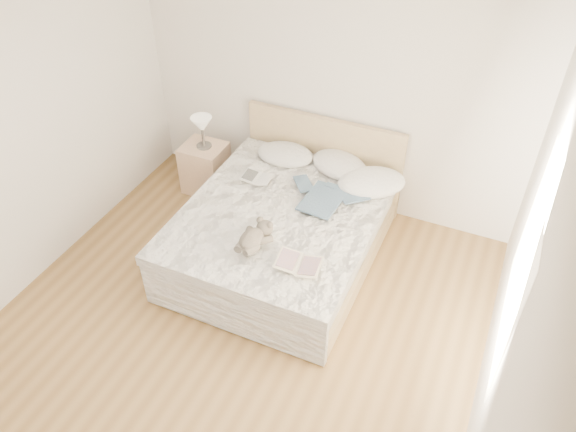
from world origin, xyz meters
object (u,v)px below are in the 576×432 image
object	(u,v)px
table_lamp	(202,126)
photo_book	(257,178)
childrens_book	(299,264)
teddy_bear	(252,245)
bed	(284,230)
nightstand	(205,168)

from	to	relation	value
table_lamp	photo_book	distance (m)	0.92
table_lamp	childrens_book	xyz separation A→B (m)	(1.66, -1.29, -0.18)
teddy_bear	childrens_book	bearing A→B (deg)	5.08
table_lamp	childrens_book	distance (m)	2.11
photo_book	teddy_bear	bearing A→B (deg)	-69.49
table_lamp	bed	bearing A→B (deg)	-26.76
nightstand	photo_book	size ratio (longest dim) A/B	1.85
photo_book	nightstand	bearing A→B (deg)	152.64
photo_book	bed	bearing A→B (deg)	-35.19
bed	childrens_book	world-z (taller)	bed
table_lamp	teddy_bear	bearing A→B (deg)	-45.92
photo_book	teddy_bear	xyz separation A→B (m)	(0.40, -0.89, 0.02)
teddy_bear	bed	bearing A→B (deg)	98.39
bed	childrens_book	bearing A→B (deg)	-57.20
bed	teddy_bear	bearing A→B (deg)	-90.51
nightstand	table_lamp	size ratio (longest dim) A/B	1.58
nightstand	childrens_book	bearing A→B (deg)	-37.54
photo_book	childrens_book	xyz separation A→B (m)	(0.84, -0.92, 0.00)
nightstand	table_lamp	xyz separation A→B (m)	(0.01, 0.00, 0.53)
photo_book	teddy_bear	world-z (taller)	teddy_bear
bed	teddy_bear	world-z (taller)	bed
bed	table_lamp	bearing A→B (deg)	153.24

